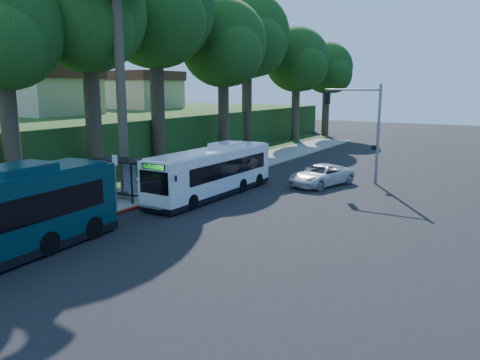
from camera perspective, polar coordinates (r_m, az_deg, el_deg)
The scene contains 17 objects.
ground at distance 27.43m, azimuth 0.85°, elevation -3.06°, with size 140.00×140.00×0.00m, color black.
sidewalk at distance 31.62m, azimuth -10.67°, elevation -1.21°, with size 4.50×70.00×0.12m, color gray.
red_curb at distance 27.24m, azimuth -12.62°, elevation -3.30°, with size 0.25×30.00×0.13m, color maroon.
grass_verge at distance 39.02m, azimuth -12.07°, elevation 1.05°, with size 8.00×70.00×0.06m, color #234719.
bus_shelter at distance 29.23m, azimuth -14.44°, elevation 1.10°, with size 3.20×1.51×2.55m.
stop_sign_pole at distance 26.40m, azimuth -14.93°, elevation 0.61°, with size 0.35×0.06×3.17m.
traffic_signal_pole at distance 34.42m, azimuth 14.93°, elevation 6.96°, with size 4.10×0.30×7.00m.
hillside_backdrop at distance 55.14m, azimuth -15.17°, elevation 6.37°, with size 24.00×60.00×8.80m.
tree_0 at distance 34.78m, azimuth -18.02°, elevation 18.04°, with size 8.40×8.00×15.70m.
tree_1 at distance 41.32m, azimuth -10.26°, elevation 19.38°, with size 10.50×10.00×18.26m.
tree_2 at distance 46.56m, azimuth -1.98°, elevation 15.82°, with size 8.82×8.40×15.12m.
tree_3 at distance 54.52m, azimuth 0.96°, elevation 16.75°, with size 10.08×9.60×17.28m.
tree_4 at distance 60.34m, azimuth 6.99°, elevation 14.00°, with size 8.40×8.00×14.14m.
tree_5 at distance 67.33m, azimuth 10.63°, elevation 12.95°, with size 7.35×7.00×12.86m.
tree_6 at distance 31.39m, azimuth -27.04°, elevation 15.42°, with size 7.56×7.20×13.74m.
white_bus at distance 29.57m, azimuth -3.33°, elevation 1.08°, with size 2.45×10.81×3.21m.
pickup at distance 33.23m, azimuth 9.88°, elevation 0.59°, with size 2.39×5.19×1.44m, color silver.
Camera 1 is at (13.35, -22.97, 6.80)m, focal length 35.00 mm.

